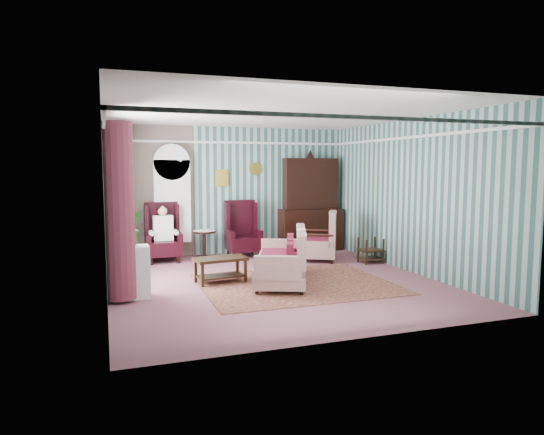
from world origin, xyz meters
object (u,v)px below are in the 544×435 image
object	(u,v)px
dresser_hutch	(311,201)
floral_armchair	(317,235)
seated_woman	(163,234)
wingback_right	(243,229)
plant_stand	(131,272)
round_side_table	(204,244)
wingback_left	(163,232)
nest_table	(371,250)
sofa	(281,254)
coffee_table	(221,270)
bookcase	(172,207)

from	to	relation	value
dresser_hutch	floral_armchair	world-z (taller)	dresser_hutch
seated_woman	floral_armchair	world-z (taller)	seated_woman
wingback_right	plant_stand	xyz separation A→B (m)	(-2.55, -2.75, -0.22)
plant_stand	round_side_table	bearing A→B (deg)	59.62
round_side_table	wingback_left	bearing A→B (deg)	-170.54
nest_table	wingback_right	bearing A→B (deg)	146.25
nest_table	floral_armchair	world-z (taller)	floral_armchair
seated_woman	round_side_table	bearing A→B (deg)	9.46
nest_table	seated_woman	bearing A→B (deg)	159.15
wingback_left	nest_table	xyz separation A→B (m)	(4.07, -1.55, -0.35)
wingback_left	round_side_table	xyz separation A→B (m)	(0.90, 0.15, -0.33)
wingback_right	sofa	distance (m)	2.57
dresser_hutch	coffee_table	distance (m)	3.87
coffee_table	bookcase	bearing A→B (deg)	99.96
wingback_left	sofa	size ratio (longest dim) A/B	0.66
floral_armchair	coffee_table	world-z (taller)	floral_armchair
dresser_hutch	wingback_left	xyz separation A→B (m)	(-3.50, -0.27, -0.55)
wingback_left	round_side_table	distance (m)	0.97
wingback_left	coffee_table	size ratio (longest dim) A/B	1.42
bookcase	wingback_left	bearing A→B (deg)	-122.66
wingback_left	nest_table	size ratio (longest dim) A/B	2.31
wingback_left	coffee_table	distance (m)	2.38
bookcase	coffee_table	bearing A→B (deg)	-80.04
wingback_right	plant_stand	distance (m)	3.76
plant_stand	floral_armchair	world-z (taller)	floral_armchair
wingback_right	nest_table	size ratio (longest dim) A/B	2.31
nest_table	floral_armchair	size ratio (longest dim) A/B	0.49
dresser_hutch	seated_woman	size ratio (longest dim) A/B	2.00
wingback_right	plant_stand	size ratio (longest dim) A/B	1.56
round_side_table	floral_armchair	distance (m)	2.49
coffee_table	floral_armchair	bearing A→B (deg)	28.15
plant_stand	wingback_right	bearing A→B (deg)	47.16
seated_woman	nest_table	distance (m)	4.37
wingback_left	coffee_table	xyz separation A→B (m)	(0.71, -2.24, -0.40)
dresser_hutch	sofa	distance (m)	3.43
round_side_table	nest_table	xyz separation A→B (m)	(3.17, -1.70, -0.03)
dresser_hutch	round_side_table	distance (m)	2.75
seated_woman	plant_stand	world-z (taller)	seated_woman
seated_woman	plant_stand	xyz separation A→B (m)	(-0.80, -2.75, -0.19)
plant_stand	coffee_table	world-z (taller)	plant_stand
sofa	dresser_hutch	bearing A→B (deg)	-10.92
wingback_left	sofa	world-z (taller)	wingback_left
wingback_left	bookcase	bearing A→B (deg)	57.34
dresser_hutch	sofa	xyz separation A→B (m)	(-1.81, -2.83, -0.69)
nest_table	plant_stand	distance (m)	5.02
bookcase	coffee_table	distance (m)	2.81
wingback_left	coffee_table	bearing A→B (deg)	-72.36
wingback_right	nest_table	xyz separation A→B (m)	(2.32, -1.55, -0.35)
bookcase	dresser_hutch	size ratio (longest dim) A/B	0.95
wingback_left	plant_stand	size ratio (longest dim) A/B	1.56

